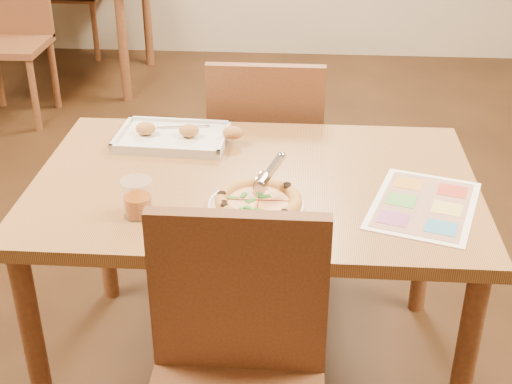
# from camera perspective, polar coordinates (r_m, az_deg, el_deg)

# --- Properties ---
(dining_table) EXTENTS (1.30, 0.85, 0.72)m
(dining_table) POSITION_cam_1_polar(r_m,az_deg,el_deg) (2.14, -0.11, -1.00)
(dining_table) COLOR #A06940
(dining_table) RESTS_ON ground
(chair_near) EXTENTS (0.42, 0.42, 0.47)m
(chair_near) POSITION_cam_1_polar(r_m,az_deg,el_deg) (1.69, -1.66, -13.16)
(chair_near) COLOR brown
(chair_near) RESTS_ON ground
(chair_far) EXTENTS (0.42, 0.42, 0.47)m
(chair_far) POSITION_cam_1_polar(r_m,az_deg,el_deg) (2.70, 0.84, 4.02)
(chair_far) COLOR brown
(chair_far) RESTS_ON ground
(bg_chair_near) EXTENTS (0.42, 0.42, 0.47)m
(bg_chair_near) POSITION_cam_1_polar(r_m,az_deg,el_deg) (4.55, -18.94, 12.77)
(bg_chair_near) COLOR brown
(bg_chair_near) RESTS_ON ground
(plate) EXTENTS (0.32, 0.32, 0.01)m
(plate) POSITION_cam_1_polar(r_m,az_deg,el_deg) (1.94, -0.00, -1.11)
(plate) COLOR white
(plate) RESTS_ON dining_table
(pizza) EXTENTS (0.24, 0.24, 0.04)m
(pizza) POSITION_cam_1_polar(r_m,az_deg,el_deg) (1.92, 0.19, -0.76)
(pizza) COLOR gold
(pizza) RESTS_ON plate
(pizza_cutter) EXTENTS (0.08, 0.14, 0.09)m
(pizza_cutter) POSITION_cam_1_polar(r_m,az_deg,el_deg) (1.94, 0.97, 1.40)
(pizza_cutter) COLOR silver
(pizza_cutter) RESTS_ON pizza
(appetizer_tray) EXTENTS (0.42, 0.26, 0.06)m
(appetizer_tray) POSITION_cam_1_polar(r_m,az_deg,el_deg) (2.34, -6.42, 4.40)
(appetizer_tray) COLOR silver
(appetizer_tray) RESTS_ON dining_table
(glass_tumbler) EXTENTS (0.08, 0.08, 0.10)m
(glass_tumbler) POSITION_cam_1_polar(r_m,az_deg,el_deg) (1.92, -9.44, -0.64)
(glass_tumbler) COLOR #8F400B
(glass_tumbler) RESTS_ON dining_table
(menu) EXTENTS (0.37, 0.44, 0.00)m
(menu) POSITION_cam_1_polar(r_m,az_deg,el_deg) (2.01, 13.28, -1.01)
(menu) COLOR white
(menu) RESTS_ON dining_table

